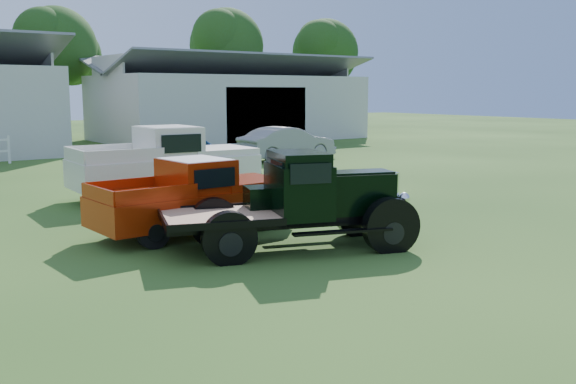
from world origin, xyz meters
TOP-DOWN VIEW (x-y plane):
  - ground at (0.00, 0.00)m, footprint 120.00×120.00m
  - shed_right at (14.00, 27.00)m, footprint 16.80×9.20m
  - tree_c at (5.00, 33.00)m, footprint 5.40×5.40m
  - tree_d at (18.00, 34.00)m, footprint 6.00×6.00m
  - tree_e at (26.00, 32.00)m, footprint 5.70×5.70m
  - vintage_flatbed at (0.01, 0.73)m, footprint 5.17×3.37m
  - red_pickup at (-0.94, 3.13)m, footprint 4.60×1.99m
  - white_pickup at (0.66, 7.95)m, footprint 5.56×2.32m
  - misc_car_blue at (4.36, 13.90)m, footprint 4.50×2.33m
  - misc_car_grey at (9.47, 14.19)m, footprint 4.55×1.69m

SIDE VIEW (x-z plane):
  - ground at x=0.00m, z-range 0.00..0.00m
  - misc_car_blue at x=4.36m, z-range 0.00..1.46m
  - misc_car_grey at x=9.47m, z-range 0.00..1.48m
  - red_pickup at x=-0.94m, z-range 0.00..1.64m
  - vintage_flatbed at x=0.01m, z-range 0.00..1.91m
  - white_pickup at x=0.66m, z-range 0.00..2.02m
  - shed_right at x=14.00m, z-range 0.00..5.20m
  - tree_c at x=5.00m, z-range 0.00..9.00m
  - tree_e at x=26.00m, z-range 0.00..9.50m
  - tree_d at x=18.00m, z-range 0.00..10.00m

